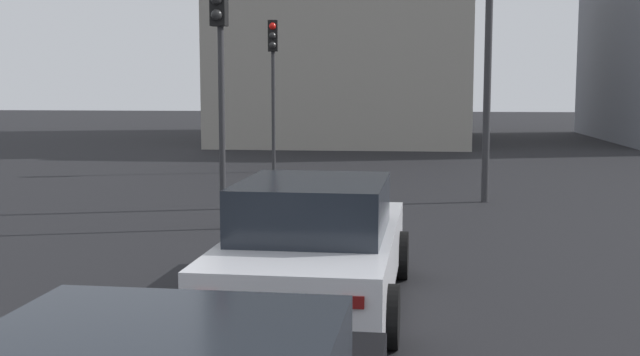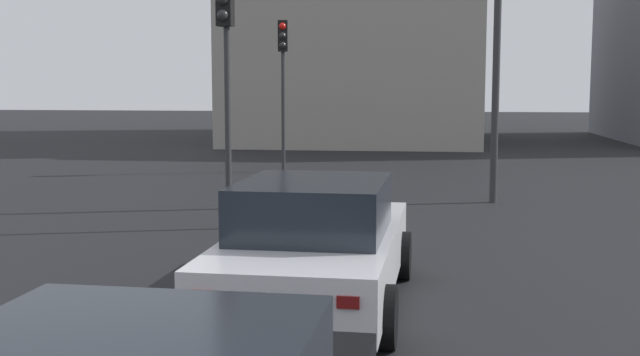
{
  "view_description": "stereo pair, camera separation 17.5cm",
  "coord_description": "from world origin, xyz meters",
  "views": [
    {
      "loc": [
        1.27,
        -0.84,
        2.56
      ],
      "look_at": [
        10.04,
        0.12,
        1.53
      ],
      "focal_mm": 44.56,
      "sensor_mm": 36.0,
      "label": 1
    },
    {
      "loc": [
        1.29,
        -1.01,
        2.56
      ],
      "look_at": [
        10.04,
        0.12,
        1.53
      ],
      "focal_mm": 44.56,
      "sensor_mm": 36.0,
      "label": 2
    }
  ],
  "objects": [
    {
      "name": "car_white_lead",
      "position": [
        10.22,
        0.19,
        0.73
      ],
      "size": [
        4.66,
        2.16,
        1.5
      ],
      "rotation": [
        0.0,
        0.0,
        -0.03
      ],
      "color": "silver",
      "rests_on": "ground_plane"
    },
    {
      "name": "traffic_light_near_left",
      "position": [
        14.98,
        2.43,
        3.21
      ],
      "size": [
        0.33,
        0.3,
        4.49
      ],
      "rotation": [
        0.0,
        0.0,
        3.01
      ],
      "color": "#2D2D30",
      "rests_on": "ground_plane"
    },
    {
      "name": "traffic_light_near_right",
      "position": [
        24.38,
        3.07,
        3.18
      ],
      "size": [
        0.32,
        0.3,
        4.45
      ],
      "rotation": [
        0.0,
        0.0,
        3.25
      ],
      "color": "#2D2D30",
      "rests_on": "ground_plane"
    }
  ]
}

